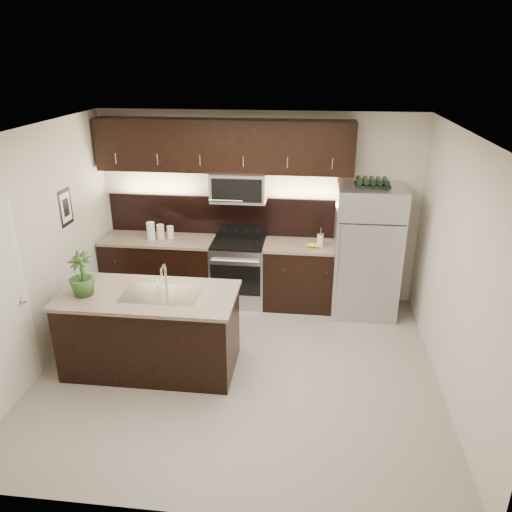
{
  "coord_description": "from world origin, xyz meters",
  "views": [
    {
      "loc": [
        0.76,
        -4.82,
        3.4
      ],
      "look_at": [
        0.13,
        0.55,
        1.2
      ],
      "focal_mm": 35.0,
      "sensor_mm": 36.0,
      "label": 1
    }
  ],
  "objects": [
    {
      "name": "ground",
      "position": [
        0.0,
        0.0,
        0.0
      ],
      "size": [
        4.5,
        4.5,
        0.0
      ],
      "primitive_type": "plane",
      "color": "gray",
      "rests_on": "ground"
    },
    {
      "name": "room_walls",
      "position": [
        -0.11,
        -0.04,
        1.7
      ],
      "size": [
        4.52,
        4.02,
        2.71
      ],
      "color": "beige",
      "rests_on": "ground"
    },
    {
      "name": "counter_run",
      "position": [
        -0.46,
        1.69,
        0.47
      ],
      "size": [
        3.51,
        0.65,
        0.94
      ],
      "color": "black",
      "rests_on": "ground"
    },
    {
      "name": "upper_fixtures",
      "position": [
        -0.43,
        1.84,
        2.14
      ],
      "size": [
        3.49,
        0.4,
        1.66
      ],
      "color": "black",
      "rests_on": "counter_run"
    },
    {
      "name": "island",
      "position": [
        -1.0,
        -0.05,
        0.47
      ],
      "size": [
        1.96,
        0.96,
        0.94
      ],
      "color": "black",
      "rests_on": "ground"
    },
    {
      "name": "sink_faucet",
      "position": [
        -0.85,
        -0.04,
        0.96
      ],
      "size": [
        0.84,
        0.5,
        0.28
      ],
      "color": "silver",
      "rests_on": "island"
    },
    {
      "name": "refrigerator",
      "position": [
        1.52,
        1.63,
        0.9
      ],
      "size": [
        0.87,
        0.79,
        1.81
      ],
      "primitive_type": "cube",
      "color": "#B2B2B7",
      "rests_on": "ground"
    },
    {
      "name": "wine_rack",
      "position": [
        1.52,
        1.63,
        1.86
      ],
      "size": [
        0.45,
        0.28,
        0.1
      ],
      "color": "black",
      "rests_on": "refrigerator"
    },
    {
      "name": "plant",
      "position": [
        -1.69,
        -0.16,
        1.19
      ],
      "size": [
        0.35,
        0.35,
        0.5
      ],
      "primitive_type": "imported",
      "rotation": [
        0.0,
        0.0,
        -0.31
      ],
      "color": "#2B5020",
      "rests_on": "island"
    },
    {
      "name": "canisters",
      "position": [
        -1.4,
        1.67,
        1.05
      ],
      "size": [
        0.36,
        0.18,
        0.25
      ],
      "rotation": [
        0.0,
        0.0,
        0.29
      ],
      "color": "silver",
      "rests_on": "counter_run"
    },
    {
      "name": "french_press",
      "position": [
        0.89,
        1.64,
        1.04
      ],
      "size": [
        0.09,
        0.09,
        0.26
      ],
      "rotation": [
        0.0,
        0.0,
        0.11
      ],
      "color": "silver",
      "rests_on": "counter_run"
    },
    {
      "name": "bananas",
      "position": [
        0.76,
        1.61,
        0.97
      ],
      "size": [
        0.19,
        0.16,
        0.05
      ],
      "primitive_type": "ellipsoid",
      "rotation": [
        0.0,
        0.0,
        -0.2
      ],
      "color": "gold",
      "rests_on": "counter_run"
    }
  ]
}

